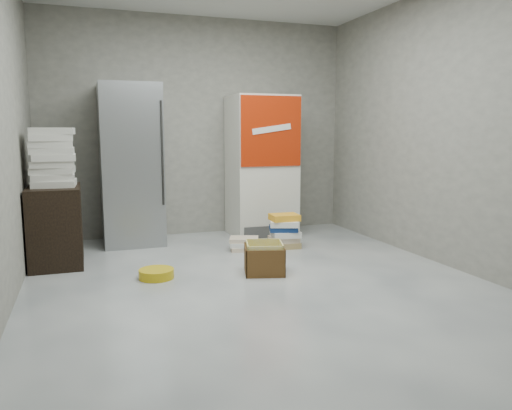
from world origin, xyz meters
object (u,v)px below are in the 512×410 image
object	(u,v)px
coke_cooler	(262,166)
phonebook_stack_main	(284,231)
wood_shelf	(56,225)
steel_fridge	(131,165)
cardboard_box	(264,260)

from	to	relation	value
coke_cooler	phonebook_stack_main	distance (m)	1.08
wood_shelf	phonebook_stack_main	world-z (taller)	wood_shelf
coke_cooler	steel_fridge	bearing A→B (deg)	179.82
coke_cooler	cardboard_box	world-z (taller)	coke_cooler
cardboard_box	phonebook_stack_main	bearing A→B (deg)	72.52
phonebook_stack_main	wood_shelf	bearing A→B (deg)	-172.22
coke_cooler	cardboard_box	bearing A→B (deg)	-108.74
phonebook_stack_main	cardboard_box	size ratio (longest dim) A/B	0.88
steel_fridge	wood_shelf	bearing A→B (deg)	-138.69
steel_fridge	cardboard_box	distance (m)	2.20
steel_fridge	phonebook_stack_main	world-z (taller)	steel_fridge
coke_cooler	cardboard_box	distance (m)	1.99
coke_cooler	wood_shelf	bearing A→B (deg)	-163.72
steel_fridge	wood_shelf	size ratio (longest dim) A/B	2.37
cardboard_box	steel_fridge	bearing A→B (deg)	136.40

